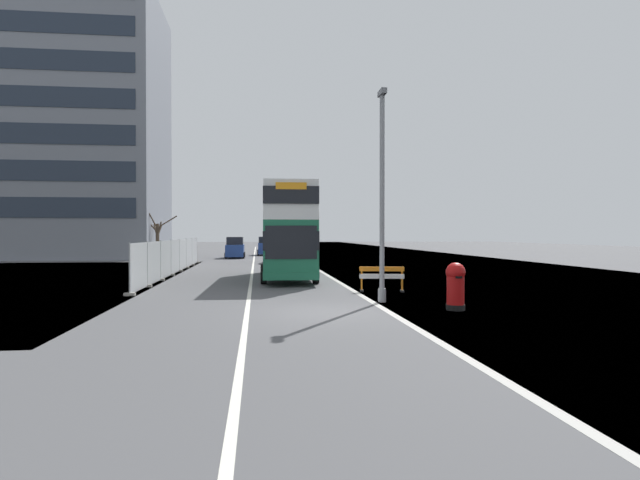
{
  "coord_description": "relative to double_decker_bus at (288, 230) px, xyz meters",
  "views": [
    {
      "loc": [
        -2.08,
        -16.78,
        2.51
      ],
      "look_at": [
        0.86,
        7.99,
        2.2
      ],
      "focal_mm": 29.77,
      "sensor_mm": 36.0,
      "label": 1
    }
  ],
  "objects": [
    {
      "name": "car_oncoming_near",
      "position": [
        0.42,
        16.21,
        -1.65
      ],
      "size": [
        2.09,
        4.58,
        2.17
      ],
      "color": "gray",
      "rests_on": "ground"
    },
    {
      "name": "lamppost_foreground",
      "position": [
        2.82,
        -10.56,
        0.96
      ],
      "size": [
        0.29,
        0.7,
        7.73
      ],
      "color": "gray",
      "rests_on": "ground"
    },
    {
      "name": "bare_tree_far_verge_near",
      "position": [
        -11.4,
        23.91,
        -0.5
      ],
      "size": [
        3.06,
        2.69,
        4.45
      ],
      "color": "#4C3D2D",
      "rests_on": "ground"
    },
    {
      "name": "red_pillar_postbox",
      "position": [
        4.75,
        -12.8,
        -1.82
      ],
      "size": [
        0.64,
        0.64,
        1.56
      ],
      "color": "black",
      "rests_on": "ground"
    },
    {
      "name": "double_decker_bus",
      "position": [
        0.0,
        0.0,
        0.0
      ],
      "size": [
        3.08,
        10.42,
        5.03
      ],
      "color": "#196042",
      "rests_on": "ground"
    },
    {
      "name": "roadworks_barrier",
      "position": [
        3.62,
        -7.18,
        -1.99
      ],
      "size": [
        1.92,
        0.76,
        1.08
      ],
      "color": "orange",
      "rests_on": "ground"
    },
    {
      "name": "car_receding_mid",
      "position": [
        -3.95,
        25.18,
        -1.67
      ],
      "size": [
        1.97,
        4.35,
        2.15
      ],
      "color": "navy",
      "rests_on": "ground"
    },
    {
      "name": "construction_site_fence",
      "position": [
        -6.8,
        4.44,
        -1.64
      ],
      "size": [
        0.44,
        24.0,
        2.15
      ],
      "color": "#A8AAAD",
      "rests_on": "ground"
    },
    {
      "name": "ground",
      "position": [
        0.93,
        -12.55,
        -2.72
      ],
      "size": [
        140.0,
        280.0,
        0.1
      ],
      "color": "#4C4C4F"
    },
    {
      "name": "backdrop_office_block",
      "position": [
        -27.82,
        29.01,
        10.83
      ],
      "size": [
        31.66,
        14.82,
        27.0
      ],
      "color": "gray",
      "rests_on": "ground"
    },
    {
      "name": "car_receding_far",
      "position": [
        -0.72,
        31.98,
        -1.67
      ],
      "size": [
        1.97,
        4.46,
        2.13
      ],
      "color": "navy",
      "rests_on": "ground"
    }
  ]
}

